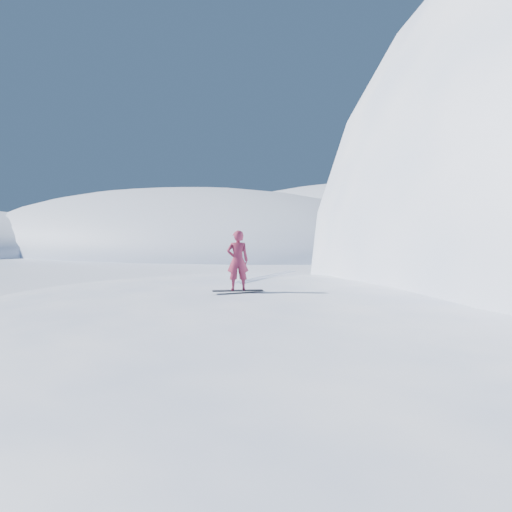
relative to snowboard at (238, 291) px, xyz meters
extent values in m
plane|color=white|center=(-0.42, 0.11, -2.41)|extent=(400.00, 400.00, 0.00)
ellipsoid|color=white|center=(0.58, 3.11, -2.41)|extent=(36.00, 28.00, 4.80)
ellipsoid|color=white|center=(-70.42, 60.11, -2.41)|extent=(120.00, 70.00, 28.00)
ellipsoid|color=white|center=(-40.42, 110.11, -2.41)|extent=(140.00, 90.00, 36.00)
ellipsoid|color=white|center=(-4.42, -1.89, -2.41)|extent=(6.00, 5.40, 0.80)
ellipsoid|color=white|center=(4.58, -2.89, -2.41)|extent=(5.00, 4.50, 0.70)
ellipsoid|color=white|center=(-2.42, 6.11, -2.41)|extent=(7.00, 6.30, 1.00)
ellipsoid|color=white|center=(6.58, 4.11, -2.41)|extent=(4.00, 3.60, 0.60)
cube|color=black|center=(0.00, 0.00, 0.00)|extent=(1.39, 1.38, 0.03)
imported|color=maroon|center=(0.00, 0.00, 0.99)|extent=(0.83, 0.83, 1.94)
ellipsoid|color=white|center=(-46.19, 43.73, -2.41)|extent=(10.08, 8.06, 7.06)
cube|color=silver|center=(-2.23, 4.69, 0.01)|extent=(1.21, 5.90, 0.04)
cube|color=silver|center=(-1.90, 4.69, 0.01)|extent=(1.27, 5.89, 0.04)
camera|label=1|loc=(9.26, -11.51, 1.90)|focal=32.00mm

